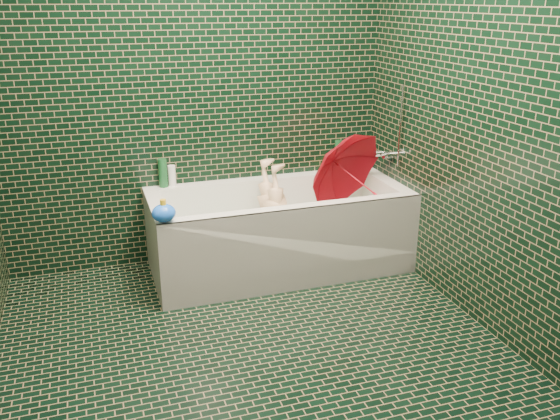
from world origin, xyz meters
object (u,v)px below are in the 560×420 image
object	(u,v)px
bath_toy	(164,213)
umbrella	(355,179)
child	(277,224)
rubber_duck	(328,165)
bathtub	(280,239)

from	to	relation	value
bath_toy	umbrella	bearing A→B (deg)	0.63
child	rubber_duck	xyz separation A→B (m)	(0.49, 0.30, 0.29)
bathtub	umbrella	xyz separation A→B (m)	(0.52, -0.05, 0.39)
child	umbrella	bearing A→B (deg)	74.93
child	bathtub	bearing A→B (deg)	7.01
child	bath_toy	xyz separation A→B (m)	(-0.79, -0.36, 0.30)
bathtub	umbrella	size ratio (longest dim) A/B	2.96
bath_toy	bathtub	bearing A→B (deg)	11.01
umbrella	bathtub	bearing A→B (deg)	164.17
bathtub	child	distance (m)	0.11
rubber_duck	bath_toy	xyz separation A→B (m)	(-1.28, -0.66, 0.01)
rubber_duck	bath_toy	distance (m)	1.45
child	umbrella	xyz separation A→B (m)	(0.53, -0.09, 0.30)
umbrella	rubber_duck	size ratio (longest dim) A/B	4.35
umbrella	child	bearing A→B (deg)	160.12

